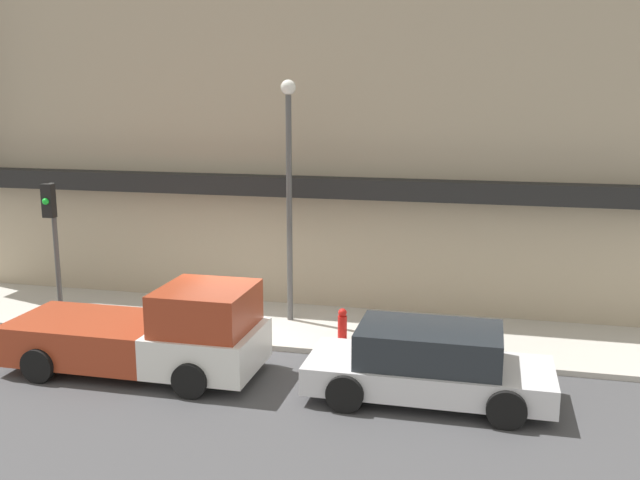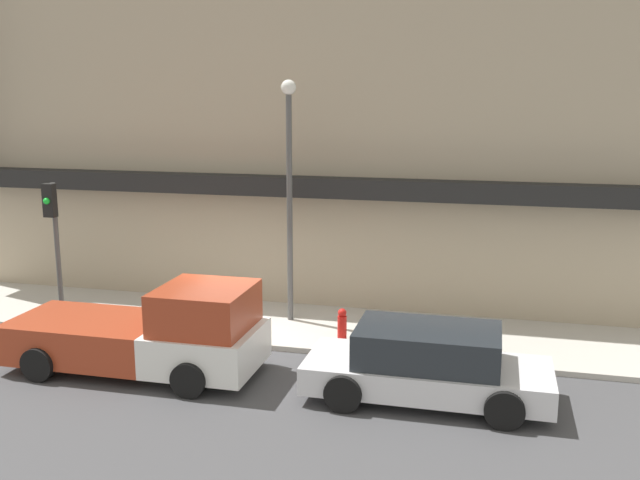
{
  "view_description": "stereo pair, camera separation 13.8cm",
  "coord_description": "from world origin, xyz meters",
  "px_view_note": "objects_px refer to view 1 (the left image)",
  "views": [
    {
      "loc": [
        5.23,
        -14.52,
        5.67
      ],
      "look_at": [
        1.43,
        1.32,
        2.33
      ],
      "focal_mm": 40.0,
      "sensor_mm": 36.0,
      "label": 1
    },
    {
      "loc": [
        5.36,
        -14.48,
        5.67
      ],
      "look_at": [
        1.43,
        1.32,
        2.33
      ],
      "focal_mm": 40.0,
      "sensor_mm": 36.0,
      "label": 2
    }
  ],
  "objects_px": {
    "street_lamp": "(289,174)",
    "traffic_light": "(53,228)",
    "pickup_truck": "(152,334)",
    "parked_car": "(429,364)",
    "fire_hydrant": "(342,324)"
  },
  "relations": [
    {
      "from": "pickup_truck",
      "to": "traffic_light",
      "type": "xyz_separation_m",
      "value": [
        -3.54,
        2.04,
        1.69
      ]
    },
    {
      "from": "pickup_truck",
      "to": "traffic_light",
      "type": "relative_size",
      "value": 1.52
    },
    {
      "from": "parked_car",
      "to": "traffic_light",
      "type": "height_order",
      "value": "traffic_light"
    },
    {
      "from": "pickup_truck",
      "to": "street_lamp",
      "type": "distance_m",
      "value": 5.08
    },
    {
      "from": "street_lamp",
      "to": "traffic_light",
      "type": "bearing_deg",
      "value": -163.23
    },
    {
      "from": "street_lamp",
      "to": "traffic_light",
      "type": "distance_m",
      "value": 5.81
    },
    {
      "from": "street_lamp",
      "to": "traffic_light",
      "type": "xyz_separation_m",
      "value": [
        -5.43,
        -1.64,
        -1.25
      ]
    },
    {
      "from": "traffic_light",
      "to": "street_lamp",
      "type": "bearing_deg",
      "value": 16.77
    },
    {
      "from": "pickup_truck",
      "to": "fire_hydrant",
      "type": "relative_size",
      "value": 7.02
    },
    {
      "from": "parked_car",
      "to": "traffic_light",
      "type": "distance_m",
      "value": 9.59
    },
    {
      "from": "pickup_truck",
      "to": "parked_car",
      "type": "bearing_deg",
      "value": -0.92
    },
    {
      "from": "parked_car",
      "to": "street_lamp",
      "type": "xyz_separation_m",
      "value": [
        -3.76,
        3.68,
        3.08
      ]
    },
    {
      "from": "parked_car",
      "to": "street_lamp",
      "type": "height_order",
      "value": "street_lamp"
    },
    {
      "from": "parked_car",
      "to": "fire_hydrant",
      "type": "distance_m",
      "value": 3.32
    },
    {
      "from": "pickup_truck",
      "to": "fire_hydrant",
      "type": "distance_m",
      "value": 4.29
    }
  ]
}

